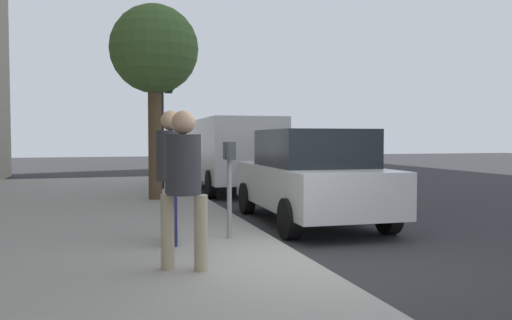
{
  "coord_description": "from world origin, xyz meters",
  "views": [
    {
      "loc": [
        -5.82,
        2.38,
        1.61
      ],
      "look_at": [
        1.24,
        0.27,
        1.29
      ],
      "focal_mm": 35.7,
      "sensor_mm": 36.0,
      "label": 1
    }
  ],
  "objects_px": {
    "pedestrian_at_meter": "(171,165)",
    "street_tree": "(154,52)",
    "traffic_signal": "(165,105)",
    "parking_meter": "(229,169)",
    "pedestrian_bystander": "(184,176)",
    "parked_sedan_near": "(310,176)",
    "parked_van_far": "(232,150)"
  },
  "relations": [
    {
      "from": "parking_meter",
      "to": "parked_sedan_near",
      "type": "bearing_deg",
      "value": -49.15
    },
    {
      "from": "parked_sedan_near",
      "to": "street_tree",
      "type": "bearing_deg",
      "value": 36.48
    },
    {
      "from": "street_tree",
      "to": "pedestrian_bystander",
      "type": "bearing_deg",
      "value": 177.22
    },
    {
      "from": "parked_sedan_near",
      "to": "parked_van_far",
      "type": "relative_size",
      "value": 0.85
    },
    {
      "from": "parked_sedan_near",
      "to": "pedestrian_at_meter",
      "type": "bearing_deg",
      "value": 122.9
    },
    {
      "from": "pedestrian_at_meter",
      "to": "street_tree",
      "type": "height_order",
      "value": "street_tree"
    },
    {
      "from": "traffic_signal",
      "to": "parking_meter",
      "type": "bearing_deg",
      "value": -179.77
    },
    {
      "from": "pedestrian_at_meter",
      "to": "parked_van_far",
      "type": "relative_size",
      "value": 0.35
    },
    {
      "from": "parked_van_far",
      "to": "traffic_signal",
      "type": "bearing_deg",
      "value": 92.18
    },
    {
      "from": "pedestrian_at_meter",
      "to": "street_tree",
      "type": "distance_m",
      "value": 5.84
    },
    {
      "from": "parking_meter",
      "to": "parked_van_far",
      "type": "bearing_deg",
      "value": -14.29
    },
    {
      "from": "pedestrian_bystander",
      "to": "traffic_signal",
      "type": "distance_m",
      "value": 9.47
    },
    {
      "from": "pedestrian_at_meter",
      "to": "traffic_signal",
      "type": "relative_size",
      "value": 0.51
    },
    {
      "from": "parking_meter",
      "to": "street_tree",
      "type": "distance_m",
      "value": 5.78
    },
    {
      "from": "pedestrian_at_meter",
      "to": "parked_sedan_near",
      "type": "xyz_separation_m",
      "value": [
        1.84,
        -2.85,
        -0.35
      ]
    },
    {
      "from": "pedestrian_bystander",
      "to": "street_tree",
      "type": "relative_size",
      "value": 0.38
    },
    {
      "from": "pedestrian_at_meter",
      "to": "street_tree",
      "type": "bearing_deg",
      "value": 92.1
    },
    {
      "from": "parked_sedan_near",
      "to": "traffic_signal",
      "type": "relative_size",
      "value": 1.24
    },
    {
      "from": "parked_van_far",
      "to": "traffic_signal",
      "type": "distance_m",
      "value": 2.42
    },
    {
      "from": "pedestrian_bystander",
      "to": "parked_sedan_near",
      "type": "distance_m",
      "value": 4.4
    },
    {
      "from": "parked_sedan_near",
      "to": "traffic_signal",
      "type": "height_order",
      "value": "traffic_signal"
    },
    {
      "from": "pedestrian_bystander",
      "to": "parking_meter",
      "type": "bearing_deg",
      "value": -3.06
    },
    {
      "from": "parked_sedan_near",
      "to": "pedestrian_bystander",
      "type": "bearing_deg",
      "value": 138.86
    },
    {
      "from": "pedestrian_at_meter",
      "to": "traffic_signal",
      "type": "height_order",
      "value": "traffic_signal"
    },
    {
      "from": "parking_meter",
      "to": "street_tree",
      "type": "relative_size",
      "value": 0.3
    },
    {
      "from": "traffic_signal",
      "to": "parked_sedan_near",
      "type": "bearing_deg",
      "value": -161.44
    },
    {
      "from": "parking_meter",
      "to": "pedestrian_bystander",
      "type": "relative_size",
      "value": 0.8
    },
    {
      "from": "parked_van_far",
      "to": "traffic_signal",
      "type": "height_order",
      "value": "traffic_signal"
    },
    {
      "from": "pedestrian_bystander",
      "to": "parked_sedan_near",
      "type": "relative_size",
      "value": 0.4
    },
    {
      "from": "parking_meter",
      "to": "pedestrian_at_meter",
      "type": "xyz_separation_m",
      "value": [
        -0.12,
        0.86,
        0.08
      ]
    },
    {
      "from": "parked_sedan_near",
      "to": "traffic_signal",
      "type": "bearing_deg",
      "value": 18.56
    },
    {
      "from": "pedestrian_at_meter",
      "to": "pedestrian_bystander",
      "type": "distance_m",
      "value": 1.47
    }
  ]
}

